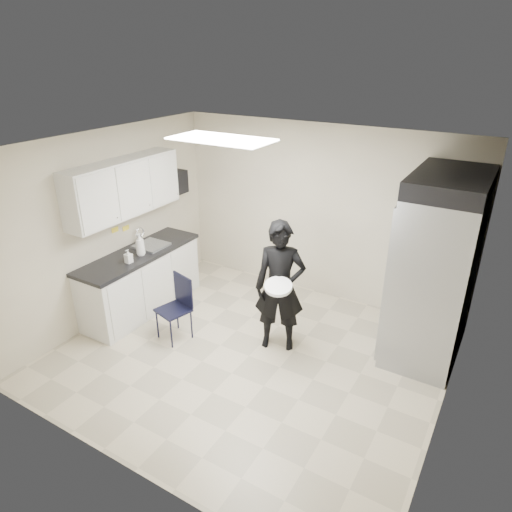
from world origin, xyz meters
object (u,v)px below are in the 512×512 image
Objects in this scene: folding_chair at (173,310)px; commercial_fridge at (435,276)px; lower_counter at (142,282)px; man_tuxedo at (280,287)px.

commercial_fridge is at bearing 41.46° from folding_chair.
commercial_fridge is at bearing 15.88° from lower_counter.
folding_chair is at bearing -178.59° from man_tuxedo.
folding_chair is 1.45m from man_tuxedo.
man_tuxedo is (-1.63, -0.87, -0.20)m from commercial_fridge.
lower_counter is 2.20m from man_tuxedo.
lower_counter is at bearing -164.12° from commercial_fridge.
commercial_fridge reaches higher than lower_counter.
commercial_fridge is (3.78, 1.07, 0.62)m from lower_counter.
man_tuxedo reaches higher than lower_counter.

